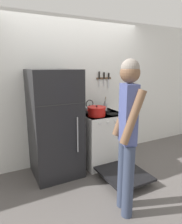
# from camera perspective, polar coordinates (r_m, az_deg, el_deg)

# --- Properties ---
(ground_plane) EXTENTS (14.00, 14.00, 0.00)m
(ground_plane) POSITION_cam_1_polar(r_m,az_deg,el_deg) (3.99, -3.73, -12.71)
(ground_plane) COLOR #5B5654
(wall_back) EXTENTS (10.00, 0.06, 2.55)m
(wall_back) POSITION_cam_1_polar(r_m,az_deg,el_deg) (3.65, -4.22, 5.82)
(wall_back) COLOR silver
(wall_back) RESTS_ON ground_plane
(refrigerator) EXTENTS (0.73, 0.75, 1.68)m
(refrigerator) POSITION_cam_1_polar(r_m,az_deg,el_deg) (3.20, -10.29, -3.35)
(refrigerator) COLOR black
(refrigerator) RESTS_ON ground_plane
(stove_range) EXTENTS (0.72, 1.44, 0.92)m
(stove_range) POSITION_cam_1_polar(r_m,az_deg,el_deg) (3.62, 3.04, -7.60)
(stove_range) COLOR white
(stove_range) RESTS_ON ground_plane
(dutch_oven_pot) EXTENTS (0.35, 0.31, 0.18)m
(dutch_oven_pot) POSITION_cam_1_polar(r_m,az_deg,el_deg) (3.30, 1.61, 0.20)
(dutch_oven_pot) COLOR red
(dutch_oven_pot) RESTS_ON stove_range
(tea_kettle) EXTENTS (0.24, 0.19, 0.23)m
(tea_kettle) POSITION_cam_1_polar(r_m,az_deg,el_deg) (3.55, -0.38, 0.91)
(tea_kettle) COLOR silver
(tea_kettle) RESTS_ON stove_range
(utensil_jar) EXTENTS (0.07, 0.07, 0.26)m
(utensil_jar) POSITION_cam_1_polar(r_m,az_deg,el_deg) (3.71, 4.10, 1.55)
(utensil_jar) COLOR #B7BABF
(utensil_jar) RESTS_ON stove_range
(person) EXTENTS (0.36, 0.42, 1.81)m
(person) POSITION_cam_1_polar(r_m,az_deg,el_deg) (2.27, 10.39, -5.20)
(person) COLOR #38425B
(person) RESTS_ON ground_plane
(wall_knife_strip) EXTENTS (0.31, 0.03, 0.31)m
(wall_knife_strip) POSITION_cam_1_polar(r_m,az_deg,el_deg) (3.83, 3.71, 9.75)
(wall_knife_strip) COLOR brown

